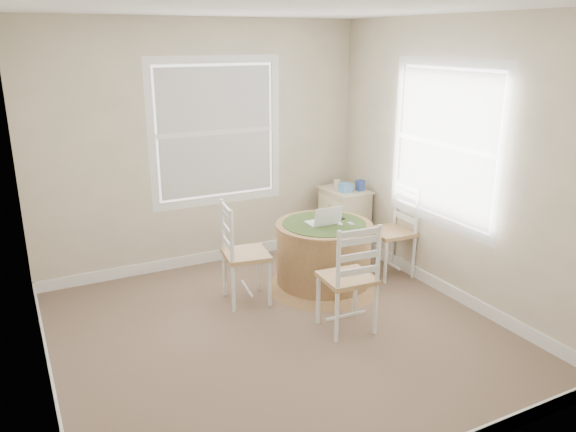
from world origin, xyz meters
TOP-DOWN VIEW (x-y plane):
  - room at (0.17, 0.16)m, footprint 3.64×3.64m
  - round_table at (0.81, 0.63)m, footprint 1.13×1.13m
  - chair_left at (0.01, 0.70)m, footprint 0.46×0.47m
  - chair_near at (0.55, -0.19)m, footprint 0.45×0.43m
  - chair_right at (1.60, 0.60)m, footprint 0.42×0.44m
  - laptop at (0.80, 0.63)m, footprint 0.30×0.27m
  - mouse at (0.93, 0.54)m, footprint 0.06×0.09m
  - phone at (1.03, 0.50)m, footprint 0.05×0.09m
  - keys at (1.02, 0.66)m, footprint 0.06×0.06m
  - corner_chest at (1.55, 1.41)m, footprint 0.44×0.58m
  - tissue_box at (1.49, 1.32)m, footprint 0.12×0.12m
  - box_yellow at (1.58, 1.45)m, footprint 0.15×0.11m
  - box_blue at (1.67, 1.29)m, footprint 0.08×0.08m
  - cup_cream at (1.51, 1.53)m, footprint 0.07×0.07m

SIDE VIEW (x-z plane):
  - round_table at x=0.81m, z-range 0.03..0.71m
  - corner_chest at x=1.55m, z-range 0.00..0.75m
  - chair_left at x=0.01m, z-range 0.00..0.95m
  - chair_near at x=0.55m, z-range 0.00..0.95m
  - chair_right at x=1.60m, z-range 0.00..0.95m
  - phone at x=1.03m, z-range 0.67..0.68m
  - keys at x=1.02m, z-range 0.67..0.69m
  - mouse at x=0.93m, z-range 0.67..0.69m
  - laptop at x=0.80m, z-range 0.60..0.80m
  - box_yellow at x=1.58m, z-range 0.75..0.81m
  - cup_cream at x=1.51m, z-range 0.75..0.84m
  - tissue_box at x=1.49m, z-range 0.75..0.85m
  - box_blue at x=1.67m, z-range 0.75..0.87m
  - room at x=0.17m, z-range -0.02..2.62m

